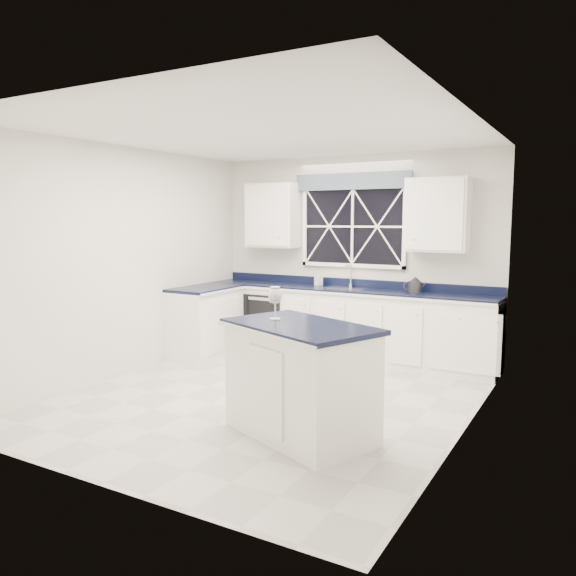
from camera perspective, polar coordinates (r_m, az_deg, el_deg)
The scene contains 13 objects.
ground at distance 5.98m, azimuth -2.10°, elevation -11.02°, with size 4.50×4.50×0.00m, color beige.
back_wall at distance 7.71m, azimuth 6.66°, elevation 3.25°, with size 4.00×0.10×2.70m, color beige.
base_cabinets at distance 7.54m, azimuth 2.86°, elevation -3.70°, with size 3.99×1.60×0.90m.
countertop at distance 7.47m, azimuth 5.72°, elevation -0.17°, with size 3.98×0.64×0.04m, color black.
dishwasher at distance 8.05m, azimuth -1.51°, elevation -3.29°, with size 0.60×0.58×0.82m, color black.
window at distance 7.65m, azimuth 6.58°, elevation 6.82°, with size 1.65×0.09×1.26m.
upper_cabinets at distance 7.53m, azimuth 6.22°, elevation 7.35°, with size 3.10×0.34×0.90m.
faucet at distance 7.63m, azimuth 6.33°, elevation 1.32°, with size 0.05×0.20×0.30m.
island at distance 4.84m, azimuth 1.27°, elevation -9.32°, with size 1.51×1.22×0.97m.
rug at distance 7.34m, azimuth 0.09°, elevation -7.51°, with size 1.41×0.98×0.02m.
kettle at distance 7.18m, azimuth 12.78°, elevation 0.29°, with size 0.26×0.22×0.20m.
wine_glass at distance 4.91m, azimuth -1.32°, elevation -0.90°, with size 0.12×0.12×0.29m.
soap_bottle at distance 7.77m, azimuth 3.12°, elevation 1.00°, with size 0.09×0.09×0.19m, color silver.
Camera 1 is at (2.98, -4.84, 1.85)m, focal length 35.00 mm.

